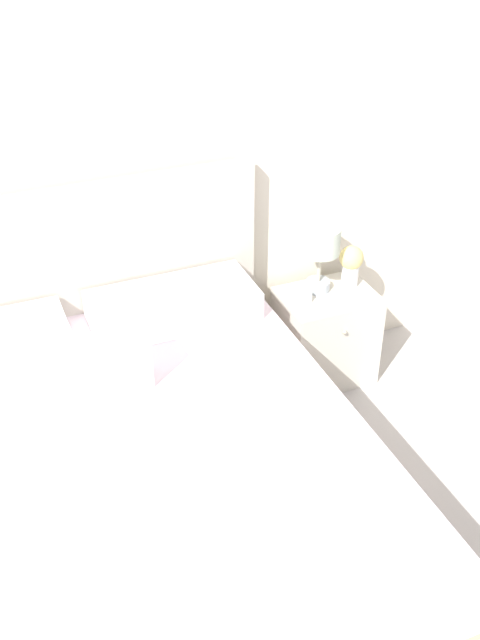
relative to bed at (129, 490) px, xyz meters
name	(u,v)px	position (x,y,z in m)	size (l,w,h in m)	color
ground_plane	(85,411)	(0.00, 0.97, -0.34)	(12.00, 12.00, 0.00)	#BCB7B2
wall_back	(48,177)	(0.00, 1.04, 0.96)	(8.00, 0.06, 2.60)	silver
bed	(129,490)	(0.00, 0.00, 0.00)	(1.90, 2.08, 1.28)	tan
nightstand	(325,336)	(1.31, 0.76, -0.08)	(0.50, 0.39, 0.53)	silver
table_lamp	(320,247)	(1.28, 0.83, 0.45)	(0.20, 0.20, 0.37)	#A8B2BC
flower_vase	(351,263)	(1.46, 0.80, 0.32)	(0.13, 0.13, 0.23)	white
alarm_clock	(303,297)	(1.15, 0.75, 0.22)	(0.08, 0.05, 0.07)	white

